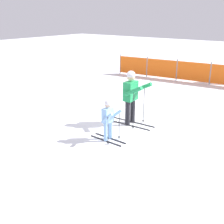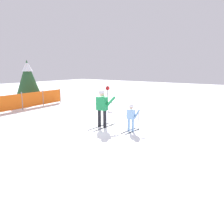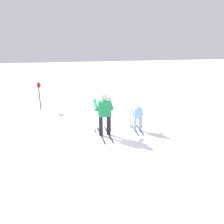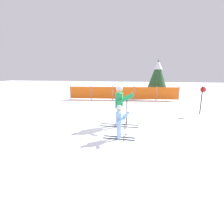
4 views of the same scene
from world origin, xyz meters
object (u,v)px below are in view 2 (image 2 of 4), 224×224
at_px(skier_adult, 102,105).
at_px(conifer_far, 28,77).
at_px(skier_child, 131,116).
at_px(safety_fence, 10,103).
at_px(trail_marker, 107,94).

height_order(skier_adult, conifer_far, conifer_far).
relative_size(skier_child, conifer_far, 0.36).
height_order(skier_child, conifer_far, conifer_far).
xyz_separation_m(safety_fence, conifer_far, (2.68, 2.13, 1.42)).
bearing_deg(conifer_far, skier_child, -100.37).
xyz_separation_m(skier_child, conifer_far, (1.86, 10.14, 1.30)).
xyz_separation_m(skier_adult, conifer_far, (2.04, 8.75, 0.95)).
distance_m(skier_adult, safety_fence, 6.67).
xyz_separation_m(skier_adult, skier_child, (0.18, -1.39, -0.35)).
distance_m(skier_adult, trail_marker, 4.77).
bearing_deg(skier_child, trail_marker, 50.04).
height_order(conifer_far, trail_marker, conifer_far).
distance_m(conifer_far, trail_marker, 6.39).
relative_size(conifer_far, trail_marker, 2.18).
bearing_deg(skier_child, skier_adult, 99.51).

